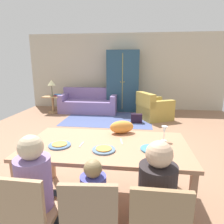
# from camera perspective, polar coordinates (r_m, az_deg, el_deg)

# --- Properties ---
(ground_plane) EXTENTS (7.09, 6.33, 0.02)m
(ground_plane) POSITION_cam_1_polar(r_m,az_deg,el_deg) (4.65, 0.78, -7.55)
(ground_plane) COLOR #91694F
(back_wall) EXTENTS (7.09, 0.10, 2.70)m
(back_wall) POSITION_cam_1_polar(r_m,az_deg,el_deg) (7.54, 3.49, 11.22)
(back_wall) COLOR beige
(back_wall) RESTS_ON ground_plane
(dining_table) EXTENTS (1.87, 1.00, 0.76)m
(dining_table) POSITION_cam_1_polar(r_m,az_deg,el_deg) (2.39, -1.63, -10.51)
(dining_table) COLOR tan
(dining_table) RESTS_ON ground_plane
(plate_near_man) EXTENTS (0.25, 0.25, 0.02)m
(plate_near_man) POSITION_cam_1_polar(r_m,az_deg,el_deg) (2.38, -14.59, -9.10)
(plate_near_man) COLOR #4D709D
(plate_near_man) RESTS_ON dining_table
(pizza_near_man) EXTENTS (0.17, 0.17, 0.01)m
(pizza_near_man) POSITION_cam_1_polar(r_m,az_deg,el_deg) (2.38, -14.61, -8.76)
(pizza_near_man) COLOR gold
(pizza_near_man) RESTS_ON plate_near_man
(plate_near_child) EXTENTS (0.25, 0.25, 0.02)m
(plate_near_child) POSITION_cam_1_polar(r_m,az_deg,el_deg) (2.20, -2.35, -10.63)
(plate_near_child) COLOR slate
(plate_near_child) RESTS_ON dining_table
(pizza_near_child) EXTENTS (0.17, 0.17, 0.01)m
(pizza_near_child) POSITION_cam_1_polar(r_m,az_deg,el_deg) (2.19, -2.36, -10.28)
(pizza_near_child) COLOR gold
(pizza_near_child) RESTS_ON plate_near_child
(plate_near_woman) EXTENTS (0.25, 0.25, 0.02)m
(plate_near_woman) POSITION_cam_1_polar(r_m,az_deg,el_deg) (2.25, 11.24, -10.26)
(plate_near_woman) COLOR teal
(plate_near_woman) RESTS_ON dining_table
(wine_glass) EXTENTS (0.07, 0.07, 0.19)m
(wine_glass) POSITION_cam_1_polar(r_m,az_deg,el_deg) (2.49, 14.59, -5.08)
(wine_glass) COLOR silver
(wine_glass) RESTS_ON dining_table
(fork) EXTENTS (0.02, 0.15, 0.01)m
(fork) POSITION_cam_1_polar(r_m,az_deg,el_deg) (2.38, -8.63, -9.03)
(fork) COLOR silver
(fork) RESTS_ON dining_table
(knife) EXTENTS (0.05, 0.17, 0.01)m
(knife) POSITION_cam_1_polar(r_m,az_deg,el_deg) (2.44, 2.67, -8.26)
(knife) COLOR silver
(knife) RESTS_ON dining_table
(dining_chair_man) EXTENTS (0.43, 0.43, 0.87)m
(dining_chair_man) POSITION_cam_1_polar(r_m,az_deg,el_deg) (1.95, -22.78, -24.92)
(dining_chair_man) COLOR tan
(dining_chair_man) RESTS_ON ground_plane
(person_man) EXTENTS (0.30, 0.40, 1.11)m
(person_man) POSITION_cam_1_polar(r_m,az_deg,el_deg) (2.06, -20.23, -21.66)
(person_man) COLOR #2A3745
(person_man) RESTS_ON ground_plane
(dining_chair_child) EXTENTS (0.46, 0.46, 0.87)m
(dining_chair_child) POSITION_cam_1_polar(r_m,az_deg,el_deg) (1.78, -5.95, -27.93)
(dining_chair_child) COLOR #9D7B5B
(dining_chair_child) RESTS_ON ground_plane
(person_child) EXTENTS (0.22, 0.30, 0.92)m
(person_child) POSITION_cam_1_polar(r_m,az_deg,el_deg) (1.95, -5.01, -25.95)
(person_child) COLOR #3D4453
(person_child) RESTS_ON ground_plane
(person_woman) EXTENTS (0.30, 0.40, 1.11)m
(person_woman) POSITION_cam_1_polar(r_m,az_deg,el_deg) (1.88, 12.21, -24.74)
(person_woman) COLOR #2B394C
(person_woman) RESTS_ON ground_plane
(cat) EXTENTS (0.35, 0.25, 0.17)m
(cat) POSITION_cam_1_polar(r_m,az_deg,el_deg) (2.69, 2.78, -4.24)
(cat) COLOR orange
(cat) RESTS_ON dining_table
(area_rug) EXTENTS (2.60, 1.80, 0.01)m
(area_rug) POSITION_cam_1_polar(r_m,az_deg,el_deg) (6.20, -1.21, -1.93)
(area_rug) COLOR #475488
(area_rug) RESTS_ON ground_plane
(couch) EXTENTS (1.95, 0.86, 0.82)m
(couch) POSITION_cam_1_polar(r_m,az_deg,el_deg) (7.09, -6.51, 2.46)
(couch) COLOR #8169A0
(couch) RESTS_ON ground_plane
(armchair) EXTENTS (1.16, 1.15, 0.82)m
(armchair) POSITION_cam_1_polar(r_m,az_deg,el_deg) (6.25, 11.61, 0.91)
(armchair) COLOR #AD9240
(armchair) RESTS_ON ground_plane
(armoire) EXTENTS (1.10, 0.59, 2.10)m
(armoire) POSITION_cam_1_polar(r_m,az_deg,el_deg) (7.17, 3.12, 8.70)
(armoire) COLOR navy
(armoire) RESTS_ON ground_plane
(side_table) EXTENTS (0.56, 0.56, 0.58)m
(side_table) POSITION_cam_1_polar(r_m,az_deg,el_deg) (7.22, -16.41, 2.80)
(side_table) COLOR tan
(side_table) RESTS_ON ground_plane
(table_lamp) EXTENTS (0.26, 0.26, 0.54)m
(table_lamp) POSITION_cam_1_polar(r_m,az_deg,el_deg) (7.13, -16.75, 7.78)
(table_lamp) COLOR #4D4E33
(table_lamp) RESTS_ON side_table
(book_lower) EXTENTS (0.22, 0.16, 0.03)m
(book_lower) POSITION_cam_1_polar(r_m,az_deg,el_deg) (7.11, -15.13, 4.49)
(book_lower) COLOR maroon
(book_lower) RESTS_ON side_table
(book_upper) EXTENTS (0.22, 0.16, 0.03)m
(book_upper) POSITION_cam_1_polar(r_m,az_deg,el_deg) (7.14, -15.06, 4.77)
(book_upper) COLOR navy
(book_upper) RESTS_ON book_lower
(handbag) EXTENTS (0.32, 0.16, 0.26)m
(handbag) POSITION_cam_1_polar(r_m,az_deg,el_deg) (5.82, 6.94, -1.79)
(handbag) COLOR black
(handbag) RESTS_ON ground_plane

